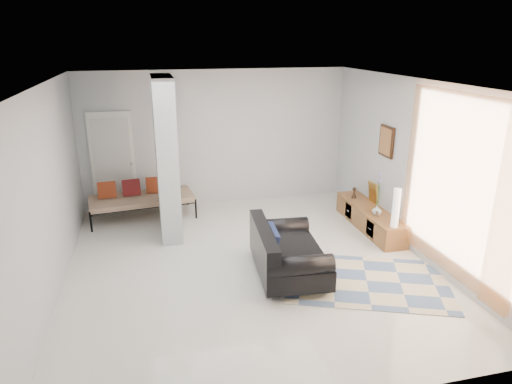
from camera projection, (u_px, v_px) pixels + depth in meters
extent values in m
plane|color=silver|center=(248.00, 265.00, 7.17)|extent=(6.00, 6.00, 0.00)
plane|color=white|center=(247.00, 83.00, 6.26)|extent=(6.00, 6.00, 0.00)
plane|color=silver|center=(216.00, 139.00, 9.48)|extent=(6.00, 0.00, 6.00)
plane|color=silver|center=(323.00, 280.00, 3.95)|extent=(6.00, 0.00, 6.00)
plane|color=silver|center=(48.00, 194.00, 6.10)|extent=(0.00, 6.00, 6.00)
plane|color=silver|center=(415.00, 168.00, 7.33)|extent=(0.00, 6.00, 6.00)
cube|color=#B7BDBF|center=(166.00, 158.00, 7.94)|extent=(0.35, 1.20, 2.80)
cube|color=white|center=(113.00, 163.00, 9.10)|extent=(0.85, 0.06, 2.04)
plane|color=orange|center=(456.00, 187.00, 6.23)|extent=(0.00, 2.55, 2.55)
cube|color=#331C0D|center=(387.00, 141.00, 8.07)|extent=(0.04, 0.45, 0.55)
cube|color=brown|center=(370.00, 218.00, 8.49)|extent=(0.45, 2.04, 0.40)
cube|color=#331C0D|center=(370.00, 229.00, 8.03)|extent=(0.02, 0.27, 0.28)
cube|color=#331C0D|center=(349.00, 211.00, 8.86)|extent=(0.02, 0.27, 0.28)
cube|color=gold|center=(373.00, 192.00, 8.66)|extent=(0.09, 0.32, 0.40)
cube|color=silver|center=(378.00, 214.00, 7.97)|extent=(0.04, 0.10, 0.12)
cylinder|color=silver|center=(272.00, 296.00, 6.21)|extent=(0.05, 0.05, 0.10)
cylinder|color=silver|center=(257.00, 252.00, 7.48)|extent=(0.05, 0.05, 0.10)
cylinder|color=silver|center=(326.00, 292.00, 6.32)|extent=(0.05, 0.05, 0.10)
cylinder|color=silver|center=(302.00, 249.00, 7.59)|extent=(0.05, 0.05, 0.10)
cube|color=black|center=(289.00, 258.00, 6.83)|extent=(1.09, 1.67, 0.30)
cube|color=black|center=(264.00, 240.00, 6.67)|extent=(0.33, 1.61, 0.36)
cylinder|color=black|center=(300.00, 266.00, 6.13)|extent=(0.93, 0.36, 0.28)
cylinder|color=black|center=(280.00, 227.00, 7.40)|extent=(0.93, 0.36, 0.28)
cube|color=black|center=(272.00, 238.00, 6.68)|extent=(0.19, 0.60, 0.31)
cylinder|color=black|center=(91.00, 222.00, 8.32)|extent=(0.04, 0.04, 0.40)
cylinder|color=black|center=(196.00, 209.00, 8.96)|extent=(0.04, 0.04, 0.40)
cylinder|color=black|center=(90.00, 207.00, 9.05)|extent=(0.04, 0.04, 0.40)
cylinder|color=black|center=(187.00, 196.00, 9.68)|extent=(0.04, 0.04, 0.40)
cube|color=#BFA98B|center=(142.00, 199.00, 8.94)|extent=(2.06, 1.05, 0.12)
cube|color=maroon|center=(107.00, 190.00, 8.80)|extent=(0.36, 0.20, 0.33)
cube|color=maroon|center=(131.00, 187.00, 8.95)|extent=(0.36, 0.20, 0.33)
cube|color=maroon|center=(155.00, 185.00, 9.10)|extent=(0.36, 0.20, 0.33)
cube|color=beige|center=(367.00, 281.00, 6.69)|extent=(2.73, 2.29, 0.01)
cylinder|color=white|center=(396.00, 208.00, 7.50)|extent=(0.12, 0.12, 0.66)
imported|color=silver|center=(377.00, 210.00, 8.09)|extent=(0.20, 0.20, 0.18)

